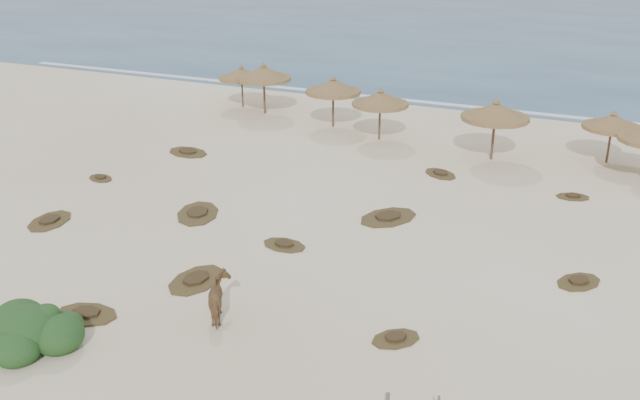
% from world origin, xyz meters
% --- Properties ---
extents(ground, '(160.00, 160.00, 0.00)m').
position_xyz_m(ground, '(0.00, 0.00, 0.00)').
color(ground, '#FBF1CF').
rests_on(ground, ground).
extents(ocean, '(200.00, 100.00, 0.01)m').
position_xyz_m(ocean, '(0.00, 75.00, 0.00)').
color(ocean, navy).
rests_on(ocean, ground).
extents(foam_line, '(70.00, 0.60, 0.01)m').
position_xyz_m(foam_line, '(0.00, 26.00, 0.00)').
color(foam_line, white).
rests_on(foam_line, ground).
extents(palapa_0, '(4.50, 4.50, 3.20)m').
position_xyz_m(palapa_0, '(-10.62, 19.40, 2.48)').
color(palapa_0, brown).
rests_on(palapa_0, ground).
extents(palapa_1, '(2.93, 2.93, 2.70)m').
position_xyz_m(palapa_1, '(-12.67, 20.28, 2.10)').
color(palapa_1, brown).
rests_on(palapa_1, ground).
extents(palapa_2, '(3.71, 3.71, 3.01)m').
position_xyz_m(palapa_2, '(-5.59, 18.38, 2.34)').
color(palapa_2, brown).
rests_on(palapa_2, ground).
extents(palapa_3, '(3.24, 3.24, 2.90)m').
position_xyz_m(palapa_3, '(-2.27, 17.07, 2.25)').
color(palapa_3, brown).
rests_on(palapa_3, ground).
extents(palapa_4, '(4.32, 4.32, 3.17)m').
position_xyz_m(palapa_4, '(4.08, 16.12, 2.46)').
color(palapa_4, brown).
rests_on(palapa_4, ground).
extents(palapa_5, '(3.46, 3.46, 2.69)m').
position_xyz_m(palapa_5, '(9.49, 17.91, 2.08)').
color(palapa_5, brown).
rests_on(palapa_5, ground).
extents(horse, '(1.49, 1.78, 1.38)m').
position_xyz_m(horse, '(-0.63, -2.58, 0.69)').
color(horse, '#9C7246').
rests_on(horse, ground).
extents(bush, '(3.12, 2.74, 1.40)m').
position_xyz_m(bush, '(-4.93, -6.05, 0.46)').
color(bush, '#275424').
rests_on(bush, ground).
extents(scrub_0, '(1.86, 2.48, 0.16)m').
position_xyz_m(scrub_0, '(-10.85, 1.02, 0.05)').
color(scrub_0, brown).
rests_on(scrub_0, ground).
extents(scrub_1, '(2.64, 3.10, 0.16)m').
position_xyz_m(scrub_1, '(-5.76, 4.09, 0.05)').
color(scrub_1, brown).
rests_on(scrub_1, ground).
extents(scrub_2, '(1.88, 1.34, 0.16)m').
position_xyz_m(scrub_2, '(-1.12, 2.82, 0.05)').
color(scrub_2, brown).
rests_on(scrub_2, ground).
extents(scrub_3, '(2.86, 3.19, 0.16)m').
position_xyz_m(scrub_3, '(1.65, 6.87, 0.05)').
color(scrub_3, brown).
rests_on(scrub_3, ground).
extents(scrub_4, '(1.93, 2.08, 0.16)m').
position_xyz_m(scrub_4, '(9.34, 4.23, 0.05)').
color(scrub_4, brown).
rests_on(scrub_4, ground).
extents(scrub_6, '(2.69, 2.09, 0.16)m').
position_xyz_m(scrub_6, '(-10.64, 10.79, 0.05)').
color(scrub_6, brown).
rests_on(scrub_6, ground).
extents(scrub_7, '(2.17, 2.05, 0.16)m').
position_xyz_m(scrub_7, '(2.30, 12.84, 0.05)').
color(scrub_7, brown).
rests_on(scrub_7, ground).
extents(scrub_8, '(1.61, 1.32, 0.16)m').
position_xyz_m(scrub_8, '(-12.26, 5.85, 0.05)').
color(scrub_8, brown).
rests_on(scrub_8, ground).
extents(scrub_9, '(1.73, 2.51, 0.16)m').
position_xyz_m(scrub_9, '(-2.66, -0.84, 0.05)').
color(scrub_9, brown).
rests_on(scrub_9, ground).
extents(scrub_10, '(1.66, 1.32, 0.16)m').
position_xyz_m(scrub_10, '(8.41, 12.29, 0.05)').
color(scrub_10, brown).
rests_on(scrub_10, ground).
extents(scrub_11, '(2.18, 1.54, 0.16)m').
position_xyz_m(scrub_11, '(-4.59, -4.11, 0.05)').
color(scrub_11, brown).
rests_on(scrub_11, ground).
extents(scrub_12, '(1.78, 1.80, 0.16)m').
position_xyz_m(scrub_12, '(4.71, -1.57, 0.05)').
color(scrub_12, brown).
rests_on(scrub_12, ground).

